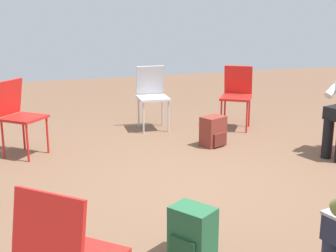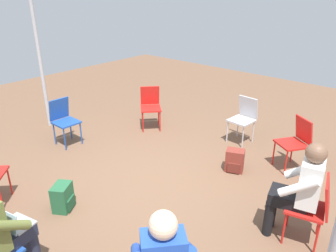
{
  "view_description": "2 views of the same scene",
  "coord_description": "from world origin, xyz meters",
  "px_view_note": "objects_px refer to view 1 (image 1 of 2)",
  "views": [
    {
      "loc": [
        1.57,
        3.76,
        1.64
      ],
      "look_at": [
        0.19,
        -0.24,
        0.55
      ],
      "focal_mm": 50.0,
      "sensor_mm": 36.0,
      "label": 1
    },
    {
      "loc": [
        -2.86,
        2.92,
        2.73
      ],
      "look_at": [
        -0.04,
        -0.33,
        0.86
      ],
      "focal_mm": 35.0,
      "sensor_mm": 36.0,
      "label": 2
    }
  ],
  "objects_px": {
    "backpack_by_empty_chair": "(193,236)",
    "chair_southwest": "(237,92)",
    "chair_south": "(152,93)",
    "backpack_near_laptop_user": "(213,133)",
    "chair_southeast": "(18,112)"
  },
  "relations": [
    {
      "from": "backpack_by_empty_chair",
      "to": "chair_southwest",
      "type": "bearing_deg",
      "value": -121.63
    },
    {
      "from": "chair_south",
      "to": "backpack_near_laptop_user",
      "type": "distance_m",
      "value": 1.18
    },
    {
      "from": "chair_south",
      "to": "backpack_by_empty_chair",
      "type": "bearing_deg",
      "value": 82.0
    },
    {
      "from": "backpack_by_empty_chair",
      "to": "chair_southeast",
      "type": "bearing_deg",
      "value": -69.74
    },
    {
      "from": "chair_south",
      "to": "chair_southeast",
      "type": "bearing_deg",
      "value": 25.04
    },
    {
      "from": "chair_south",
      "to": "chair_southwest",
      "type": "distance_m",
      "value": 1.16
    },
    {
      "from": "chair_southeast",
      "to": "backpack_by_empty_chair",
      "type": "xyz_separation_m",
      "value": [
        -1.0,
        2.71,
        -0.34
      ]
    },
    {
      "from": "chair_south",
      "to": "chair_southwest",
      "type": "xyz_separation_m",
      "value": [
        -1.1,
        0.35,
        0.0
      ]
    },
    {
      "from": "chair_southeast",
      "to": "backpack_by_empty_chair",
      "type": "relative_size",
      "value": 2.36
    },
    {
      "from": "chair_southwest",
      "to": "backpack_near_laptop_user",
      "type": "height_order",
      "value": "chair_southwest"
    },
    {
      "from": "chair_southeast",
      "to": "backpack_by_empty_chair",
      "type": "distance_m",
      "value": 2.91
    },
    {
      "from": "chair_south",
      "to": "chair_southeast",
      "type": "xyz_separation_m",
      "value": [
        1.75,
        0.65,
        0.0
      ]
    },
    {
      "from": "chair_south",
      "to": "backpack_near_laptop_user",
      "type": "bearing_deg",
      "value": 117.88
    },
    {
      "from": "chair_southeast",
      "to": "backpack_near_laptop_user",
      "type": "xyz_separation_m",
      "value": [
        -2.2,
        0.39,
        -0.34
      ]
    },
    {
      "from": "chair_south",
      "to": "chair_southwest",
      "type": "relative_size",
      "value": 1.0
    }
  ]
}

